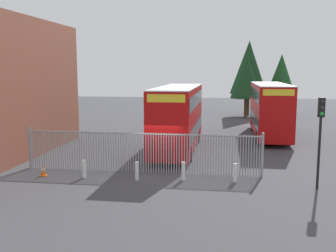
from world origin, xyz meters
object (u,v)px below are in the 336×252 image
at_px(bollard_center_front, 137,171).
at_px(bollard_far_right, 235,173).
at_px(bollard_near_left, 84,169).
at_px(bollard_near_right, 183,171).
at_px(traffic_light_kerbside, 321,126).
at_px(double_decker_bus_behind_fence_left, 269,108).
at_px(double_decker_bus_near_gate, 178,116).
at_px(traffic_cone_by_gate, 43,170).

height_order(bollard_center_front, bollard_far_right, same).
relative_size(bollard_near_left, bollard_near_right, 1.00).
height_order(bollard_far_right, traffic_light_kerbside, traffic_light_kerbside).
xyz_separation_m(double_decker_bus_behind_fence_left, bollard_near_right, (-5.60, -14.01, -1.95)).
relative_size(double_decker_bus_near_gate, double_decker_bus_behind_fence_left, 1.00).
bearing_deg(bollard_center_front, bollard_near_left, -179.97).
height_order(double_decker_bus_behind_fence_left, bollard_near_right, double_decker_bus_behind_fence_left).
bearing_deg(traffic_light_kerbside, double_decker_bus_behind_fence_left, 93.04).
xyz_separation_m(bollard_far_right, traffic_cone_by_gate, (-9.98, -0.34, -0.19)).
bearing_deg(double_decker_bus_near_gate, bollard_near_right, -80.79).
relative_size(bollard_center_front, traffic_cone_by_gate, 1.61).
distance_m(bollard_near_left, traffic_light_kerbside, 11.77).
bearing_deg(double_decker_bus_near_gate, bollard_center_front, -98.46).
height_order(double_decker_bus_near_gate, bollard_far_right, double_decker_bus_near_gate).
xyz_separation_m(double_decker_bus_behind_fence_left, bollard_center_front, (-7.94, -14.32, -1.95)).
bearing_deg(bollard_far_right, traffic_cone_by_gate, -178.07).
bearing_deg(double_decker_bus_behind_fence_left, bollard_near_left, -126.84).
distance_m(bollard_near_right, bollard_far_right, 2.58).
xyz_separation_m(bollard_center_front, bollard_near_right, (2.34, 0.31, 0.00)).
bearing_deg(double_decker_bus_behind_fence_left, double_decker_bus_near_gate, -135.65).
bearing_deg(bollard_near_right, bollard_near_left, -176.54).
bearing_deg(bollard_center_front, bollard_near_right, 7.52).
height_order(double_decker_bus_near_gate, bollard_near_left, double_decker_bus_near_gate).
relative_size(double_decker_bus_behind_fence_left, traffic_light_kerbside, 2.51).
xyz_separation_m(bollard_center_front, bollard_far_right, (4.91, 0.39, 0.00)).
bearing_deg(traffic_cone_by_gate, bollard_near_right, 1.94).
distance_m(bollard_near_left, bollard_center_front, 2.79).
xyz_separation_m(double_decker_bus_near_gate, bollard_near_right, (1.20, -7.37, -1.95)).
xyz_separation_m(double_decker_bus_near_gate, bollard_far_right, (3.77, -7.28, -1.95)).
bearing_deg(bollard_near_left, bollard_far_right, 2.93).
distance_m(double_decker_bus_behind_fence_left, traffic_light_kerbside, 14.55).
bearing_deg(double_decker_bus_near_gate, traffic_light_kerbside, -46.16).
bearing_deg(double_decker_bus_behind_fence_left, bollard_near_right, -111.78).
bearing_deg(double_decker_bus_near_gate, bollard_near_left, -117.12).
bearing_deg(bollard_near_left, traffic_light_kerbside, -0.99).
height_order(bollard_near_left, bollard_center_front, same).
distance_m(bollard_near_right, traffic_light_kerbside, 6.87).
bearing_deg(double_decker_bus_near_gate, bollard_far_right, -62.62).
height_order(bollard_center_front, traffic_cone_by_gate, bollard_center_front).
xyz_separation_m(bollard_near_left, traffic_cone_by_gate, (-2.27, 0.06, -0.19)).
distance_m(double_decker_bus_near_gate, bollard_near_right, 7.72).
bearing_deg(bollard_far_right, double_decker_bus_behind_fence_left, 77.76).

